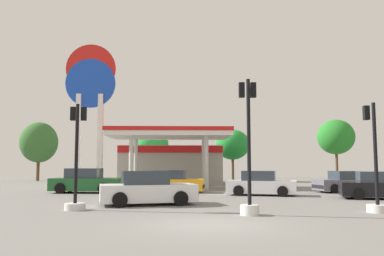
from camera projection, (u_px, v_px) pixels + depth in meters
name	position (u px, v px, depth m)	size (l,w,h in m)	color
ground_plane	(210.00, 225.00, 12.00)	(90.00, 90.00, 0.00)	slate
gas_station	(171.00, 161.00, 36.13)	(9.58, 12.12, 4.63)	#ADA89E
station_pole_sign	(90.00, 96.00, 32.25)	(4.10, 0.56, 11.84)	white
car_0	(261.00, 184.00, 23.41)	(4.41, 2.83, 1.47)	black
car_1	(86.00, 182.00, 25.53)	(4.57, 2.28, 1.59)	black
car_2	(172.00, 182.00, 25.79)	(4.30, 2.31, 1.47)	black
car_3	(380.00, 186.00, 20.89)	(4.42, 2.76, 1.47)	black
car_4	(345.00, 183.00, 25.94)	(4.15, 2.26, 1.41)	black
car_5	(148.00, 189.00, 17.97)	(4.64, 2.73, 1.56)	black
traffic_signal_0	(76.00, 175.00, 15.95)	(0.83, 0.83, 4.35)	silver
traffic_signal_1	(249.00, 167.00, 14.44)	(0.70, 0.71, 5.06)	silver
traffic_signal_2	(376.00, 184.00, 15.14)	(0.81, 0.81, 4.28)	silver
tree_0	(39.00, 142.00, 44.12)	(4.17, 4.17, 6.62)	brown
tree_1	(153.00, 144.00, 42.24)	(3.42, 3.42, 5.55)	brown
tree_2	(233.00, 145.00, 42.63)	(3.69, 3.69, 5.66)	brown
tree_3	(336.00, 137.00, 43.42)	(4.06, 4.06, 6.83)	brown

